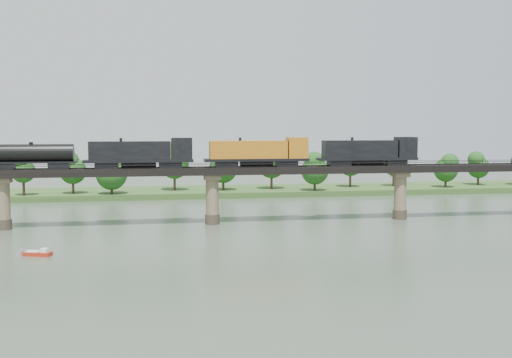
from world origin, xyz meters
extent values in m
plane|color=#394738|center=(0.00, 0.00, 0.00)|extent=(400.00, 400.00, 0.00)
cube|color=#2D4E1F|center=(0.00, 85.00, 0.80)|extent=(300.00, 24.00, 1.60)
cylinder|color=#473A2D|center=(-40.00, 30.00, 1.00)|extent=(3.00, 3.00, 2.00)
cylinder|color=#837456|center=(-40.00, 30.00, 5.50)|extent=(2.60, 2.60, 9.00)
cube|color=#837456|center=(-40.00, 30.00, 9.50)|extent=(3.20, 3.20, 1.00)
cylinder|color=#473A2D|center=(0.00, 30.00, 1.00)|extent=(3.00, 3.00, 2.00)
cylinder|color=#837456|center=(0.00, 30.00, 5.50)|extent=(2.60, 2.60, 9.00)
cube|color=#837456|center=(0.00, 30.00, 9.50)|extent=(3.20, 3.20, 1.00)
cylinder|color=#473A2D|center=(40.00, 30.00, 1.00)|extent=(3.00, 3.00, 2.00)
cylinder|color=#837456|center=(40.00, 30.00, 5.50)|extent=(2.60, 2.60, 9.00)
cube|color=#837456|center=(40.00, 30.00, 9.50)|extent=(3.20, 3.20, 1.00)
cube|color=black|center=(0.00, 30.00, 10.75)|extent=(220.00, 5.00, 1.50)
cube|color=black|center=(0.00, 29.25, 11.58)|extent=(220.00, 0.12, 0.16)
cube|color=black|center=(0.00, 30.75, 11.58)|extent=(220.00, 0.12, 0.16)
cube|color=black|center=(0.00, 27.60, 12.20)|extent=(220.00, 0.10, 0.10)
cube|color=black|center=(0.00, 32.40, 12.20)|extent=(220.00, 0.10, 0.10)
cube|color=black|center=(0.00, 27.60, 11.85)|extent=(0.08, 0.08, 0.70)
cube|color=black|center=(0.00, 32.40, 11.85)|extent=(0.08, 0.08, 0.70)
cylinder|color=#382619|center=(-44.43, 76.31, 3.35)|extent=(0.70, 0.70, 3.51)
sphere|color=#134313|center=(-44.43, 76.31, 8.03)|extent=(6.31, 6.31, 6.31)
sphere|color=#134313|center=(-44.43, 76.31, 10.96)|extent=(4.73, 4.73, 4.73)
cylinder|color=#382619|center=(-32.24, 78.84, 3.27)|extent=(0.70, 0.70, 3.34)
sphere|color=#134313|center=(-32.24, 78.84, 7.73)|extent=(7.18, 7.18, 7.18)
sphere|color=#134313|center=(-32.24, 78.84, 10.52)|extent=(5.39, 5.39, 5.39)
cylinder|color=#382619|center=(-22.01, 76.15, 3.01)|extent=(0.70, 0.70, 2.83)
sphere|color=#134313|center=(-22.01, 76.15, 6.78)|extent=(8.26, 8.26, 8.26)
sphere|color=#134313|center=(-22.01, 76.15, 9.14)|extent=(6.19, 6.19, 6.19)
cylinder|color=#382619|center=(-5.04, 82.68, 3.58)|extent=(0.70, 0.70, 3.96)
sphere|color=#134313|center=(-5.04, 82.68, 8.87)|extent=(8.07, 8.07, 8.07)
sphere|color=#134313|center=(-5.04, 82.68, 12.17)|extent=(6.05, 6.05, 6.05)
cylinder|color=#382619|center=(8.52, 81.14, 3.23)|extent=(0.70, 0.70, 3.27)
sphere|color=#134313|center=(8.52, 81.14, 7.59)|extent=(8.03, 8.03, 8.03)
sphere|color=#134313|center=(8.52, 81.14, 10.31)|extent=(6.02, 6.02, 6.02)
cylinder|color=#382619|center=(22.65, 82.31, 3.56)|extent=(0.70, 0.70, 3.92)
sphere|color=#134313|center=(22.65, 82.31, 8.79)|extent=(8.29, 8.29, 8.29)
sphere|color=#134313|center=(22.65, 82.31, 12.05)|extent=(6.21, 6.21, 6.21)
cylinder|color=#382619|center=(33.59, 75.35, 3.11)|extent=(0.70, 0.70, 3.02)
sphere|color=#134313|center=(33.59, 75.35, 7.15)|extent=(7.74, 7.74, 7.74)
sphere|color=#134313|center=(33.59, 75.35, 9.67)|extent=(5.80, 5.80, 5.80)
cylinder|color=#382619|center=(46.81, 84.03, 3.50)|extent=(0.70, 0.70, 3.80)
sphere|color=#134313|center=(46.81, 84.03, 8.56)|extent=(7.47, 7.47, 7.47)
sphere|color=#134313|center=(46.81, 84.03, 11.73)|extent=(5.60, 5.60, 5.60)
cylinder|color=#382619|center=(60.48, 84.26, 3.29)|extent=(0.70, 0.70, 3.38)
sphere|color=#134313|center=(60.48, 84.26, 7.80)|extent=(6.23, 6.23, 6.23)
sphere|color=#134313|center=(60.48, 84.26, 10.62)|extent=(4.67, 4.67, 4.67)
cylinder|color=#382619|center=(74.35, 78.39, 2.99)|extent=(0.70, 0.70, 2.77)
sphere|color=#134313|center=(74.35, 78.39, 6.68)|extent=(7.04, 7.04, 7.04)
sphere|color=#134313|center=(74.35, 78.39, 8.99)|extent=(5.28, 5.28, 5.28)
cylinder|color=#382619|center=(87.62, 83.57, 3.07)|extent=(0.70, 0.70, 2.94)
sphere|color=#134313|center=(87.62, 83.57, 7.00)|extent=(6.73, 6.73, 6.73)
sphere|color=#134313|center=(87.62, 83.57, 9.45)|extent=(5.05, 5.05, 5.05)
cube|color=black|center=(38.75, 30.00, 12.12)|extent=(4.48, 2.69, 1.23)
cube|color=black|center=(26.43, 30.00, 12.12)|extent=(4.48, 2.69, 1.23)
cube|color=black|center=(32.59, 30.00, 12.90)|extent=(21.28, 3.36, 0.56)
cube|color=black|center=(30.91, 30.00, 14.97)|extent=(15.68, 3.02, 3.58)
cube|color=black|center=(40.99, 30.00, 15.31)|extent=(4.03, 3.36, 4.26)
cylinder|color=black|center=(32.59, 30.00, 12.28)|extent=(6.72, 1.57, 1.57)
cube|color=black|center=(15.23, 30.00, 12.12)|extent=(4.48, 2.69, 1.23)
cube|color=black|center=(2.91, 30.00, 12.12)|extent=(4.48, 2.69, 1.23)
cube|color=black|center=(9.07, 30.00, 12.90)|extent=(21.28, 3.36, 0.56)
cube|color=#BB7216|center=(7.39, 30.00, 14.97)|extent=(15.68, 3.02, 3.58)
cube|color=#BB7216|center=(17.47, 30.00, 15.31)|extent=(4.03, 3.36, 4.26)
cylinder|color=black|center=(9.07, 30.00, 12.28)|extent=(6.72, 1.57, 1.57)
cube|color=black|center=(-8.28, 30.00, 12.12)|extent=(4.48, 2.69, 1.23)
cube|color=black|center=(-20.60, 30.00, 12.12)|extent=(4.48, 2.69, 1.23)
cube|color=black|center=(-14.44, 30.00, 12.90)|extent=(21.28, 3.36, 0.56)
cube|color=black|center=(-16.12, 30.00, 14.97)|extent=(15.68, 3.02, 3.58)
cube|color=black|center=(-6.04, 30.00, 15.31)|extent=(4.03, 3.36, 4.26)
cylinder|color=black|center=(-14.44, 30.00, 12.28)|extent=(6.72, 1.57, 1.57)
cube|color=black|center=(-29.56, 30.00, 12.12)|extent=(3.92, 2.46, 1.23)
cube|color=black|center=(-39.64, 30.00, 12.12)|extent=(3.92, 2.46, 1.23)
cube|color=black|center=(-34.60, 30.00, 12.84)|extent=(16.80, 2.69, 0.34)
cylinder|color=black|center=(-34.60, 30.00, 14.64)|extent=(15.68, 3.36, 3.36)
cylinder|color=black|center=(-34.60, 30.00, 16.43)|extent=(0.78, 0.78, 0.56)
cube|color=#A32612|center=(-29.67, 3.23, 0.30)|extent=(4.56, 2.91, 0.60)
cube|color=white|center=(-30.32, 3.46, 0.64)|extent=(2.37, 1.91, 0.21)
cube|color=white|center=(-28.54, 2.83, 0.90)|extent=(1.32, 1.32, 0.60)
camera|label=1|loc=(-13.38, -97.73, 19.97)|focal=45.00mm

